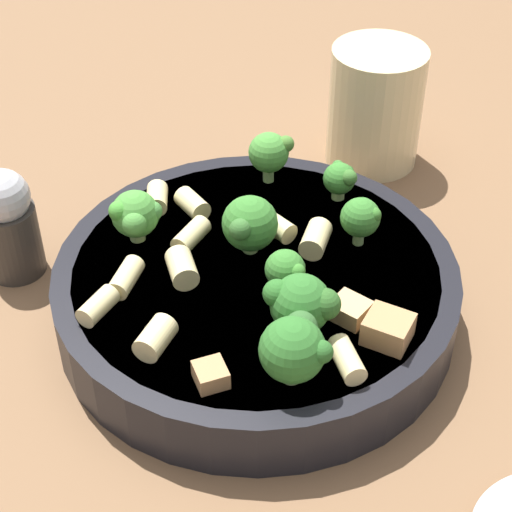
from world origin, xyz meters
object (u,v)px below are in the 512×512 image
at_px(broccoli_floret_6, 340,178).
at_px(rigatoni_8, 347,360).
at_px(pepper_shaker, 8,223).
at_px(drinking_glass, 374,114).
at_px(broccoli_floret_4, 269,153).
at_px(pasta_bowl, 256,288).
at_px(rigatoni_1, 183,271).
at_px(chicken_chunk_0, 211,375).
at_px(rigatoni_2, 316,239).
at_px(broccoli_floret_2, 301,347).
at_px(chicken_chunk_2, 350,310).
at_px(broccoli_floret_3, 246,224).
at_px(rigatoni_3, 126,280).
at_px(broccoli_floret_5, 301,304).
at_px(broccoli_floret_1, 286,270).
at_px(rigatoni_5, 192,204).
at_px(rigatoni_6, 278,227).
at_px(rigatoni_0, 98,306).
at_px(chicken_chunk_1, 388,329).
at_px(rigatoni_7, 191,236).
at_px(broccoli_floret_7, 135,215).
at_px(rigatoni_4, 157,198).
at_px(broccoli_floret_0, 361,217).
at_px(rigatoni_9, 155,338).

distance_m(broccoli_floret_6, rigatoni_8, 0.16).
bearing_deg(pepper_shaker, drinking_glass, 16.56).
distance_m(broccoli_floret_4, rigatoni_8, 0.19).
relative_size(pasta_bowl, rigatoni_8, 9.19).
relative_size(rigatoni_1, chicken_chunk_0, 1.41).
bearing_deg(rigatoni_2, drinking_glass, 59.71).
xyz_separation_m(broccoli_floret_2, chicken_chunk_2, (0.04, 0.04, -0.02)).
height_order(broccoli_floret_3, chicken_chunk_0, broccoli_floret_3).
distance_m(broccoli_floret_3, rigatoni_3, 0.08).
distance_m(rigatoni_2, pepper_shaker, 0.21).
xyz_separation_m(broccoli_floret_4, chicken_chunk_2, (0.02, -0.15, -0.02)).
bearing_deg(pasta_bowl, broccoli_floret_5, -78.30).
height_order(broccoli_floret_1, rigatoni_5, broccoli_floret_1).
bearing_deg(broccoli_floret_3, rigatoni_6, 25.40).
height_order(broccoli_floret_2, broccoli_floret_6, broccoli_floret_2).
distance_m(rigatoni_0, chicken_chunk_0, 0.09).
bearing_deg(chicken_chunk_1, broccoli_floret_2, -163.24).
bearing_deg(rigatoni_2, pasta_bowl, -165.05).
bearing_deg(broccoli_floret_4, rigatoni_3, -139.21).
xyz_separation_m(rigatoni_7, rigatoni_8, (0.07, -0.13, -0.00)).
distance_m(broccoli_floret_1, chicken_chunk_2, 0.04).
xyz_separation_m(broccoli_floret_7, rigatoni_7, (0.03, -0.01, -0.01)).
height_order(rigatoni_7, chicken_chunk_0, rigatoni_7).
height_order(rigatoni_4, rigatoni_6, same).
bearing_deg(broccoli_floret_3, drinking_glass, 47.50).
bearing_deg(rigatoni_7, rigatoni_8, -61.69).
xyz_separation_m(broccoli_floret_7, rigatoni_4, (0.02, 0.03, -0.01)).
bearing_deg(rigatoni_7, rigatoni_6, -2.99).
bearing_deg(broccoli_floret_4, pasta_bowl, -107.27).
height_order(broccoli_floret_6, rigatoni_8, broccoli_floret_6).
bearing_deg(rigatoni_8, rigatoni_0, 151.47).
bearing_deg(broccoli_floret_3, broccoli_floret_2, -86.07).
xyz_separation_m(rigatoni_3, drinking_glass, (0.21, 0.17, -0.01)).
bearing_deg(rigatoni_6, broccoli_floret_7, 171.33).
xyz_separation_m(broccoli_floret_0, broccoli_floret_1, (-0.06, -0.04, -0.00)).
height_order(broccoli_floret_4, drinking_glass, drinking_glass).
bearing_deg(chicken_chunk_1, rigatoni_6, 110.64).
height_order(broccoli_floret_0, rigatoni_2, broccoli_floret_0).
relative_size(rigatoni_8, rigatoni_9, 1.13).
xyz_separation_m(broccoli_floret_7, rigatoni_3, (-0.01, -0.05, -0.01)).
height_order(broccoli_floret_2, chicken_chunk_1, broccoli_floret_2).
relative_size(rigatoni_6, rigatoni_9, 0.93).
distance_m(broccoli_floret_0, pepper_shaker, 0.24).
distance_m(broccoli_floret_3, broccoli_floret_7, 0.07).
xyz_separation_m(drinking_glass, pepper_shaker, (-0.29, -0.09, -0.00)).
bearing_deg(rigatoni_0, broccoli_floret_6, 26.02).
relative_size(broccoli_floret_6, pepper_shaker, 0.34).
distance_m(rigatoni_6, chicken_chunk_0, 0.13).
bearing_deg(rigatoni_9, drinking_glass, 47.79).
xyz_separation_m(broccoli_floret_2, rigatoni_0, (-0.10, 0.07, -0.02)).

